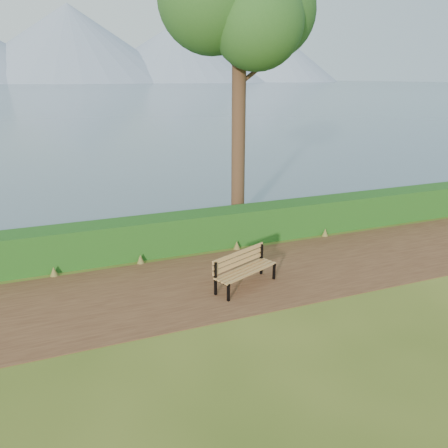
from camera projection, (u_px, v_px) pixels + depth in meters
name	position (u px, v px, depth m)	size (l,w,h in m)	color
ground	(207.00, 290.00, 9.87)	(140.00, 140.00, 0.00)	#3C5317
path	(203.00, 285.00, 10.13)	(40.00, 3.40, 0.01)	#4F2B1B
hedge	(176.00, 233.00, 12.00)	(32.00, 0.85, 1.00)	#1C4914
water	(52.00, 86.00, 239.49)	(700.00, 510.00, 0.00)	#4B6279
mountains	(33.00, 47.00, 356.47)	(585.00, 190.00, 70.00)	#7B8BA5
bench	(243.00, 267.00, 9.94)	(1.69, 1.08, 0.82)	black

